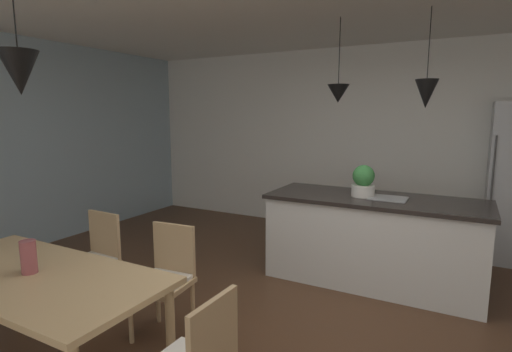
% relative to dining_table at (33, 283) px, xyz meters
% --- Properties ---
extents(ground_plane, '(10.00, 8.40, 0.04)m').
position_rel_dining_table_xyz_m(ground_plane, '(1.51, 1.14, -0.67)').
color(ground_plane, '#4C301E').
extents(wall_back_kitchen, '(10.00, 0.12, 2.70)m').
position_rel_dining_table_xyz_m(wall_back_kitchen, '(1.51, 4.40, 0.70)').
color(wall_back_kitchen, white).
rests_on(wall_back_kitchen, ground_plane).
extents(dining_table, '(1.84, 0.85, 0.72)m').
position_rel_dining_table_xyz_m(dining_table, '(0.00, 0.00, 0.00)').
color(dining_table, tan).
rests_on(dining_table, ground_plane).
extents(chair_far_right, '(0.44, 0.44, 0.87)m').
position_rel_dining_table_xyz_m(chair_far_right, '(0.41, 0.80, -0.18)').
color(chair_far_right, tan).
rests_on(chair_far_right, ground_plane).
extents(chair_far_left, '(0.41, 0.41, 0.87)m').
position_rel_dining_table_xyz_m(chair_far_left, '(-0.41, 0.80, -0.18)').
color(chair_far_left, tan).
rests_on(chair_far_left, ground_plane).
extents(kitchen_island, '(2.15, 0.86, 0.91)m').
position_rel_dining_table_xyz_m(kitchen_island, '(1.63, 2.59, -0.19)').
color(kitchen_island, silver).
rests_on(kitchen_island, ground_plane).
extents(pendant_over_table, '(0.23, 0.23, 0.85)m').
position_rel_dining_table_xyz_m(pendant_over_table, '(0.02, 0.02, 1.33)').
color(pendant_over_table, black).
extents(pendant_over_island_main, '(0.22, 0.22, 0.84)m').
position_rel_dining_table_xyz_m(pendant_over_island_main, '(1.22, 2.59, 1.30)').
color(pendant_over_island_main, black).
extents(pendant_over_island_aux, '(0.21, 0.21, 0.91)m').
position_rel_dining_table_xyz_m(pendant_over_island_aux, '(2.05, 2.59, 1.27)').
color(pendant_over_island_aux, black).
extents(potted_plant_on_island, '(0.23, 0.23, 0.33)m').
position_rel_dining_table_xyz_m(potted_plant_on_island, '(1.51, 2.59, 0.40)').
color(potted_plant_on_island, beige).
rests_on(potted_plant_on_island, kitchen_island).
extents(vase_on_dining_table, '(0.10, 0.10, 0.22)m').
position_rel_dining_table_xyz_m(vase_on_dining_table, '(-0.01, -0.01, 0.18)').
color(vase_on_dining_table, '#994C51').
rests_on(vase_on_dining_table, dining_table).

